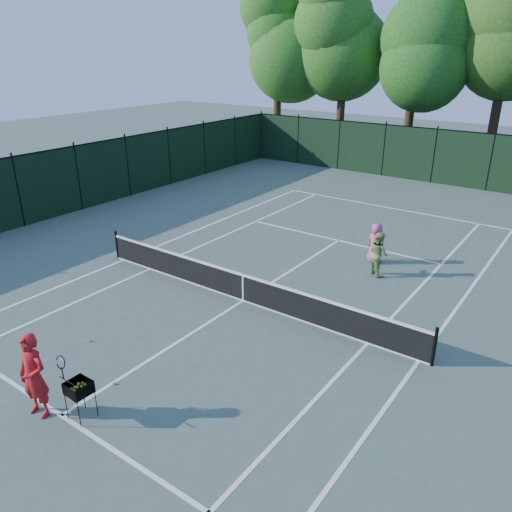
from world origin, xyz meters
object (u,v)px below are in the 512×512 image
Objects in this scene: loose_ball_near_cart at (114,383)px; player_pink at (376,243)px; ball_hopper at (79,388)px; coach at (34,376)px; player_green at (379,254)px; loose_ball_midcourt at (89,340)px.

player_pink is at bearing 79.02° from loose_ball_near_cart.
player_pink is at bearing 85.14° from ball_hopper.
player_pink is (2.46, 11.81, -0.23)m from coach.
player_green reaches higher than loose_ball_midcourt.
coach is at bearing -57.30° from loose_ball_midcourt.
coach is at bearing -106.77° from loose_ball_near_cart.
loose_ball_near_cart and loose_ball_midcourt have the same top height.
ball_hopper is at bearing 19.66° from coach.
loose_ball_midcourt is (-3.98, -9.43, -0.70)m from player_pink.
player_green is 22.44× the size of loose_ball_near_cart.
ball_hopper is 1.36m from loose_ball_near_cart.
ball_hopper is at bearing 93.02° from player_pink.
coach reaches higher than player_pink.
coach reaches higher than player_green.
player_pink reaches higher than loose_ball_midcourt.
loose_ball_near_cart is (-1.99, -10.25, -0.70)m from player_pink.
loose_ball_midcourt is at bearing 97.65° from player_green.
coach is 2.15× the size of ball_hopper.
loose_ball_midcourt is (-1.99, 0.83, 0.00)m from loose_ball_near_cart.
loose_ball_midcourt is at bearing 113.57° from coach.
coach is 11.26m from player_green.
coach is at bearing -147.89° from ball_hopper.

